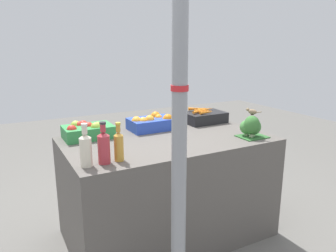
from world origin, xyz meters
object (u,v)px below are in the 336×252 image
Objects in this scene: support_pole at (179,110)px; carrot_crate at (204,117)px; broccoli_pile at (251,127)px; juice_bottle_ruby at (104,146)px; orange_crate at (152,123)px; juice_bottle_cloudy at (86,149)px; apple_crate at (88,131)px; juice_bottle_amber at (119,145)px; sparrow_bird at (252,111)px.

support_pole is 1.43m from carrot_crate.
juice_bottle_ruby is at bearing -179.28° from broccoli_pile.
orange_crate is at bearing 72.16° from support_pole.
support_pole is 0.66m from juice_bottle_cloudy.
juice_bottle_ruby is (-1.17, -0.61, 0.05)m from carrot_crate.
apple_crate is at bearing 84.44° from juice_bottle_ruby.
orange_crate is 0.95m from juice_bottle_cloudy.
support_pole is 0.57m from juice_bottle_amber.
broccoli_pile is (0.93, 0.47, -0.31)m from support_pole.
carrot_crate is at bearing -14.60° from sparrow_bird.
support_pole reaches higher than juice_bottle_cloudy.
sparrow_bird is at bearing -43.81° from orange_crate.
juice_bottle_ruby reaches higher than broccoli_pile.
support_pole is 11.20× the size of broccoli_pile.
orange_crate is 0.84m from broccoli_pile.
apple_crate is 1.11m from carrot_crate.
orange_crate is at bearing 26.99° from sparrow_bird.
juice_bottle_cloudy is (-0.39, 0.45, -0.28)m from support_pole.
sparrow_bird is (0.01, 0.01, 0.12)m from broccoli_pile.
sparrow_bird is (0.94, 0.48, -0.18)m from support_pole.
juice_bottle_cloudy is (-1.29, -0.61, 0.06)m from carrot_crate.
broccoli_pile reaches higher than apple_crate.
juice_bottle_amber is at bearing -179.22° from broccoli_pile.
juice_bottle_cloudy is 2.04× the size of sparrow_bird.
broccoli_pile is at bearing 0.78° from juice_bottle_amber.
juice_bottle_ruby reaches higher than orange_crate.
broccoli_pile is (1.15, -0.60, 0.03)m from apple_crate.
sparrow_bird reaches higher than orange_crate.
juice_bottle_cloudy reaches higher than broccoli_pile.
orange_crate is at bearing -0.34° from apple_crate.
support_pole is 9.25× the size of juice_bottle_ruby.
orange_crate is 1.41× the size of juice_bottle_cloudy.
juice_bottle_cloudy reaches higher than carrot_crate.
juice_bottle_cloudy is at bearing -154.48° from carrot_crate.
carrot_crate is 1.24m from juice_bottle_amber.
juice_bottle_ruby is at bearing 121.30° from support_pole.
juice_bottle_cloudy is 0.21m from juice_bottle_amber.
broccoli_pile is at bearing 0.72° from juice_bottle_ruby.
sparrow_bird reaches higher than broccoli_pile.
orange_crate is 1.00× the size of carrot_crate.
orange_crate is 0.85m from sparrow_bird.
juice_bottle_ruby reaches higher than carrot_crate.
support_pole is 1.16m from orange_crate.
carrot_crate is 0.60m from broccoli_pile.
juice_bottle_ruby is 1.06× the size of juice_bottle_amber.
orange_crate is at bearing 135.05° from broccoli_pile.
apple_crate is at bearing 101.49° from support_pole.
broccoli_pile is 1.67× the size of sparrow_bird.
sparrow_bird is at bearing 1.43° from juice_bottle_amber.
support_pole is 6.50× the size of apple_crate.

